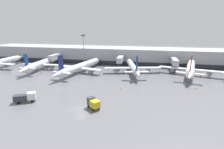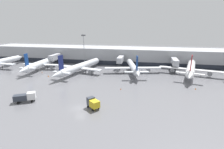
% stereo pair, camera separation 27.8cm
% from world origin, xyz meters
% --- Properties ---
extents(ground_plane, '(320.00, 320.00, 0.00)m').
position_xyz_m(ground_plane, '(0.00, 0.00, 0.00)').
color(ground_plane, slate).
extents(terminal_building, '(160.00, 27.57, 9.00)m').
position_xyz_m(terminal_building, '(0.01, 61.85, 4.50)').
color(terminal_building, '#9EA0A5').
rests_on(terminal_building, ground_plane).
extents(parked_jet_0, '(20.52, 35.69, 9.85)m').
position_xyz_m(parked_jet_0, '(-35.20, 37.59, 3.03)').
color(parked_jet_0, silver).
rests_on(parked_jet_0, ground_plane).
extents(parked_jet_1, '(26.21, 31.24, 9.94)m').
position_xyz_m(parked_jet_1, '(11.02, 39.20, 2.95)').
color(parked_jet_1, silver).
rests_on(parked_jet_1, ground_plane).
extents(parked_jet_2, '(27.26, 35.04, 10.85)m').
position_xyz_m(parked_jet_2, '(36.80, 40.74, 3.29)').
color(parked_jet_2, white).
rests_on(parked_jet_2, ground_plane).
extents(parked_jet_4, '(22.51, 37.51, 10.27)m').
position_xyz_m(parked_jet_4, '(-13.64, 35.15, 2.83)').
color(parked_jet_4, silver).
rests_on(parked_jet_4, ground_plane).
extents(service_truck_0, '(4.20, 3.99, 2.89)m').
position_xyz_m(service_truck_0, '(3.71, 0.55, 1.64)').
color(service_truck_0, gold).
rests_on(service_truck_0, ground_plane).
extents(service_truck_2, '(6.16, 4.62, 2.76)m').
position_xyz_m(service_truck_2, '(-17.10, 0.68, 1.57)').
color(service_truck_2, '#2D333D').
rests_on(service_truck_2, ground_plane).
extents(traffic_cone_0, '(0.48, 0.48, 0.70)m').
position_xyz_m(traffic_cone_0, '(-24.88, 25.84, 0.35)').
color(traffic_cone_0, orange).
rests_on(traffic_cone_0, ground_plane).
extents(traffic_cone_2, '(0.39, 0.39, 0.60)m').
position_xyz_m(traffic_cone_2, '(-31.45, 31.28, 0.30)').
color(traffic_cone_2, orange).
rests_on(traffic_cone_2, ground_plane).
extents(traffic_cone_3, '(0.40, 0.40, 0.56)m').
position_xyz_m(traffic_cone_3, '(8.86, 16.39, 0.28)').
color(traffic_cone_3, orange).
rests_on(traffic_cone_3, ground_plane).
extents(traffic_cone_4, '(0.47, 0.47, 0.57)m').
position_xyz_m(traffic_cone_4, '(34.65, 21.74, 0.28)').
color(traffic_cone_4, orange).
rests_on(traffic_cone_4, ground_plane).
extents(apron_light_mast_1, '(1.80, 1.80, 16.94)m').
position_xyz_m(apron_light_mast_1, '(-17.38, 51.53, 13.50)').
color(apron_light_mast_1, gray).
rests_on(apron_light_mast_1, ground_plane).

